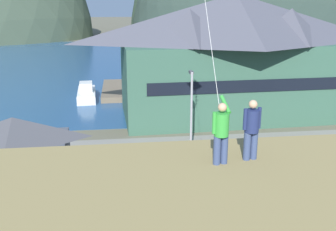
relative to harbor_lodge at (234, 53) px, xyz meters
The scene contains 15 objects.
parking_lot_pad 19.10m from the harbor_lodge, 115.67° to the right, with size 40.00×20.00×0.10m, color gray.
bay_water 40.06m from the harbor_lodge, 101.38° to the left, with size 360.00×84.00×0.03m, color navy.
far_hill_east_peak 103.02m from the harbor_lodge, 68.62° to the left, with size 89.55×54.44×92.93m, color #334733.
far_hill_center_saddle 98.71m from the harbor_lodge, 64.70° to the left, with size 98.59×64.04×81.25m, color #2D3D33.
harbor_lodge is the anchor object (origin of this frame).
storage_shed_near_lot 23.16m from the harbor_lodge, 140.78° to the right, with size 6.78×4.86×4.66m.
wharf_dock 17.76m from the harbor_lodge, 135.69° to the left, with size 3.20×10.90×0.70m.
moored_boat_wharfside 18.45m from the harbor_lodge, 150.71° to the left, with size 2.47×6.62×2.16m.
parked_car_back_row_right 22.58m from the harbor_lodge, 100.66° to the right, with size 4.24×2.13×1.82m.
parked_car_mid_row_center 25.78m from the harbor_lodge, 122.50° to the right, with size 4.23×2.11×1.82m.
parked_car_mid_row_far 14.93m from the harbor_lodge, 96.42° to the right, with size 4.26×2.16×1.82m.
parked_car_front_row_red 16.89m from the harbor_lodge, 116.39° to the right, with size 4.28×2.22×1.82m.
parking_light_pole 12.61m from the harbor_lodge, 120.19° to the right, with size 0.24×0.78×6.38m.
person_kite_flyer 28.88m from the harbor_lodge, 107.28° to the right, with size 0.52×0.70×1.86m.
person_companion 28.42m from the harbor_lodge, 105.62° to the right, with size 0.54×0.40×1.74m.
Camera 1 is at (-3.43, -15.97, 11.19)m, focal length 41.29 mm.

